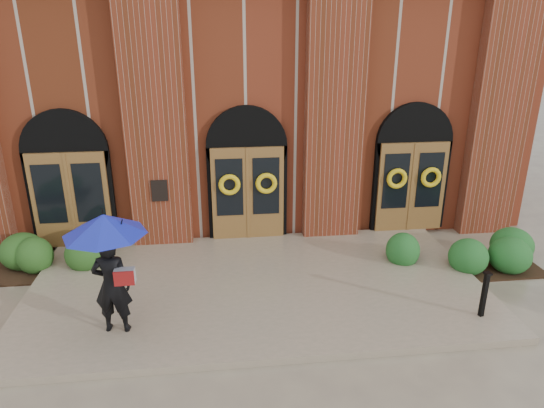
{
  "coord_description": "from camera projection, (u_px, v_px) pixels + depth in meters",
  "views": [
    {
      "loc": [
        -0.81,
        -9.38,
        5.57
      ],
      "look_at": [
        0.44,
        1.0,
        1.71
      ],
      "focal_mm": 32.0,
      "sensor_mm": 36.0,
      "label": 1
    }
  ],
  "objects": [
    {
      "name": "church_building",
      "position": [
        235.0,
        86.0,
        17.72
      ],
      "size": [
        16.2,
        12.53,
        7.0
      ],
      "color": "maroon",
      "rests_on": "ground"
    },
    {
      "name": "man_with_umbrella",
      "position": [
        108.0,
        251.0,
        8.63
      ],
      "size": [
        1.61,
        1.61,
        2.35
      ],
      "rotation": [
        0.0,
        0.0,
        3.05
      ],
      "color": "black",
      "rests_on": "landing"
    },
    {
      "name": "landing",
      "position": [
        257.0,
        286.0,
        10.87
      ],
      "size": [
        10.0,
        5.3,
        0.15
      ],
      "primitive_type": "cube",
      "color": "gray",
      "rests_on": "ground"
    },
    {
      "name": "metal_post",
      "position": [
        484.0,
        293.0,
        9.46
      ],
      "size": [
        0.15,
        0.15,
        0.96
      ],
      "rotation": [
        0.0,
        0.0,
        0.15
      ],
      "color": "black",
      "rests_on": "landing"
    },
    {
      "name": "hedge_wall_left",
      "position": [
        35.0,
        255.0,
        11.59
      ],
      "size": [
        3.23,
        1.29,
        0.83
      ],
      "primitive_type": "ellipsoid",
      "color": "#244C19",
      "rests_on": "ground"
    },
    {
      "name": "ground",
      "position": [
        258.0,
        292.0,
        10.75
      ],
      "size": [
        90.0,
        90.0,
        0.0
      ],
      "primitive_type": "plane",
      "color": "gray",
      "rests_on": "ground"
    },
    {
      "name": "hedge_wall_right",
      "position": [
        469.0,
        253.0,
        11.72
      ],
      "size": [
        3.16,
        1.26,
        0.81
      ],
      "primitive_type": "ellipsoid",
      "color": "#1E5520",
      "rests_on": "ground"
    }
  ]
}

